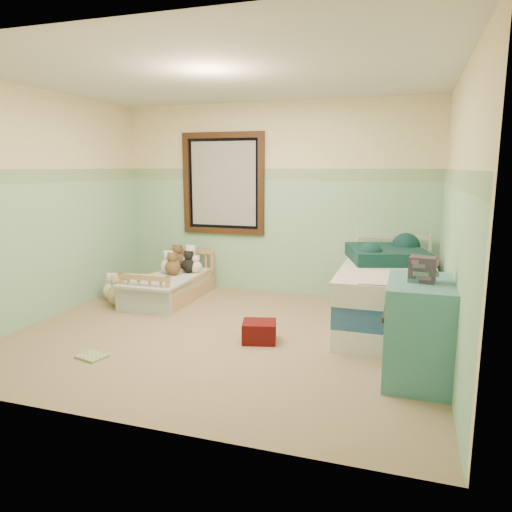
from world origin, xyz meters
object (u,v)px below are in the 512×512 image
(dresser, at_px, (418,330))
(floor_book, at_px, (92,356))
(toddler_bed_frame, at_px, (171,292))
(plush_floor_cream, at_px, (113,290))
(red_pillow, at_px, (259,332))
(twin_bed_frame, at_px, (387,317))
(plush_floor_tan, at_px, (118,295))

(dresser, xyz_separation_m, floor_book, (-2.74, -0.46, -0.39))
(toddler_bed_frame, bearing_deg, plush_floor_cream, -158.57)
(toddler_bed_frame, distance_m, plush_floor_cream, 0.74)
(plush_floor_cream, relative_size, red_pillow, 0.73)
(plush_floor_cream, relative_size, dresser, 0.29)
(toddler_bed_frame, xyz_separation_m, red_pillow, (1.55, -1.13, 0.01))
(plush_floor_cream, height_order, floor_book, plush_floor_cream)
(toddler_bed_frame, xyz_separation_m, twin_bed_frame, (2.70, -0.29, 0.02))
(twin_bed_frame, height_order, red_pillow, twin_bed_frame)
(floor_book, bearing_deg, plush_floor_cream, 133.82)
(plush_floor_tan, bearing_deg, red_pillow, -17.59)
(toddler_bed_frame, xyz_separation_m, plush_floor_cream, (-0.69, -0.27, 0.03))
(red_pillow, bearing_deg, dresser, -14.85)
(twin_bed_frame, bearing_deg, plush_floor_cream, 179.61)
(floor_book, bearing_deg, plush_floor_tan, 130.55)
(twin_bed_frame, xyz_separation_m, floor_book, (-2.45, -1.68, -0.10))
(toddler_bed_frame, bearing_deg, dresser, -26.76)
(plush_floor_cream, height_order, red_pillow, plush_floor_cream)
(plush_floor_cream, distance_m, red_pillow, 2.40)
(plush_floor_tan, bearing_deg, floor_book, -64.22)
(twin_bed_frame, xyz_separation_m, red_pillow, (-1.15, -0.83, -0.01))
(dresser, bearing_deg, plush_floor_cream, 161.41)
(plush_floor_tan, xyz_separation_m, floor_book, (0.72, -1.48, -0.12))
(plush_floor_cream, xyz_separation_m, red_pillow, (2.24, -0.86, -0.02))
(toddler_bed_frame, distance_m, floor_book, 1.99)
(dresser, bearing_deg, red_pillow, 165.15)
(red_pillow, bearing_deg, twin_bed_frame, 35.86)
(twin_bed_frame, relative_size, dresser, 2.27)
(plush_floor_cream, xyz_separation_m, floor_book, (0.94, -1.70, -0.11))
(dresser, bearing_deg, plush_floor_tan, 163.55)
(plush_floor_tan, bearing_deg, toddler_bed_frame, 46.68)
(red_pillow, bearing_deg, plush_floor_tan, 162.41)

